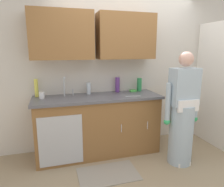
{
  "coord_description": "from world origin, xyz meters",
  "views": [
    {
      "loc": [
        -1.22,
        -2.34,
        1.63
      ],
      "look_at": [
        -0.36,
        0.55,
        1.0
      ],
      "focal_mm": 32.86,
      "sensor_mm": 36.0,
      "label": 1
    }
  ],
  "objects_px": {
    "cup_by_sink": "(42,95)",
    "knife_on_counter": "(133,96)",
    "bottle_water_tall": "(36,88)",
    "sponge": "(133,91)",
    "bottle_dish_liquid": "(139,85)",
    "person_at_sink": "(182,118)",
    "sink": "(68,99)",
    "bottle_water_short": "(117,85)",
    "bottle_cleaner_spray": "(89,88)"
  },
  "relations": [
    {
      "from": "cup_by_sink",
      "to": "knife_on_counter",
      "type": "distance_m",
      "value": 1.37
    },
    {
      "from": "bottle_water_tall",
      "to": "sponge",
      "type": "bearing_deg",
      "value": -1.18
    },
    {
      "from": "bottle_dish_liquid",
      "to": "bottle_water_tall",
      "type": "distance_m",
      "value": 1.68
    },
    {
      "from": "person_at_sink",
      "to": "sponge",
      "type": "xyz_separation_m",
      "value": [
        -0.42,
        0.82,
        0.26
      ]
    },
    {
      "from": "sink",
      "to": "cup_by_sink",
      "type": "relative_size",
      "value": 5.11
    },
    {
      "from": "knife_on_counter",
      "to": "person_at_sink",
      "type": "bearing_deg",
      "value": -34.28
    },
    {
      "from": "bottle_water_short",
      "to": "bottle_dish_liquid",
      "type": "bearing_deg",
      "value": -4.9
    },
    {
      "from": "sink",
      "to": "bottle_dish_liquid",
      "type": "bearing_deg",
      "value": 8.41
    },
    {
      "from": "sink",
      "to": "bottle_dish_liquid",
      "type": "height_order",
      "value": "sink"
    },
    {
      "from": "bottle_water_short",
      "to": "person_at_sink",
      "type": "bearing_deg",
      "value": -51.42
    },
    {
      "from": "sink",
      "to": "bottle_dish_liquid",
      "type": "distance_m",
      "value": 1.26
    },
    {
      "from": "bottle_dish_liquid",
      "to": "sponge",
      "type": "bearing_deg",
      "value": -174.7
    },
    {
      "from": "sponge",
      "to": "bottle_water_tall",
      "type": "bearing_deg",
      "value": 178.82
    },
    {
      "from": "bottle_water_tall",
      "to": "bottle_cleaner_spray",
      "type": "xyz_separation_m",
      "value": [
        0.79,
        -0.02,
        -0.04
      ]
    },
    {
      "from": "bottle_cleaner_spray",
      "to": "cup_by_sink",
      "type": "relative_size",
      "value": 1.94
    },
    {
      "from": "bottle_water_tall",
      "to": "person_at_sink",
      "type": "bearing_deg",
      "value": -23.29
    },
    {
      "from": "sink",
      "to": "cup_by_sink",
      "type": "height_order",
      "value": "sink"
    },
    {
      "from": "bottle_water_tall",
      "to": "sponge",
      "type": "relative_size",
      "value": 2.49
    },
    {
      "from": "sink",
      "to": "bottle_cleaner_spray",
      "type": "relative_size",
      "value": 2.63
    },
    {
      "from": "sink",
      "to": "bottle_water_tall",
      "type": "distance_m",
      "value": 0.51
    },
    {
      "from": "bottle_cleaner_spray",
      "to": "bottle_water_tall",
      "type": "bearing_deg",
      "value": 178.49
    },
    {
      "from": "sink",
      "to": "person_at_sink",
      "type": "bearing_deg",
      "value": -22.94
    },
    {
      "from": "bottle_cleaner_spray",
      "to": "cup_by_sink",
      "type": "height_order",
      "value": "bottle_cleaner_spray"
    },
    {
      "from": "bottle_dish_liquid",
      "to": "bottle_water_tall",
      "type": "xyz_separation_m",
      "value": [
        -1.68,
        0.02,
        0.02
      ]
    },
    {
      "from": "sink",
      "to": "sponge",
      "type": "bearing_deg",
      "value": 8.74
    },
    {
      "from": "bottle_dish_liquid",
      "to": "bottle_water_short",
      "type": "height_order",
      "value": "bottle_water_short"
    },
    {
      "from": "sink",
      "to": "cup_by_sink",
      "type": "bearing_deg",
      "value": 169.82
    },
    {
      "from": "person_at_sink",
      "to": "cup_by_sink",
      "type": "xyz_separation_m",
      "value": [
        -1.91,
        0.72,
        0.3
      ]
    },
    {
      "from": "bottle_water_short",
      "to": "cup_by_sink",
      "type": "height_order",
      "value": "bottle_water_short"
    },
    {
      "from": "cup_by_sink",
      "to": "knife_on_counter",
      "type": "bearing_deg",
      "value": -10.2
    },
    {
      "from": "person_at_sink",
      "to": "bottle_water_short",
      "type": "relative_size",
      "value": 6.45
    },
    {
      "from": "bottle_cleaner_spray",
      "to": "cup_by_sink",
      "type": "xyz_separation_m",
      "value": [
        -0.72,
        -0.12,
        -0.05
      ]
    },
    {
      "from": "person_at_sink",
      "to": "sponge",
      "type": "bearing_deg",
      "value": 117.27
    },
    {
      "from": "sink",
      "to": "knife_on_counter",
      "type": "relative_size",
      "value": 2.08
    },
    {
      "from": "bottle_water_short",
      "to": "sponge",
      "type": "height_order",
      "value": "bottle_water_short"
    },
    {
      "from": "bottle_water_tall",
      "to": "bottle_dish_liquid",
      "type": "bearing_deg",
      "value": -0.71
    },
    {
      "from": "sponge",
      "to": "person_at_sink",
      "type": "bearing_deg",
      "value": -62.73
    },
    {
      "from": "bottle_water_tall",
      "to": "cup_by_sink",
      "type": "height_order",
      "value": "bottle_water_tall"
    },
    {
      "from": "bottle_cleaner_spray",
      "to": "sink",
      "type": "bearing_deg",
      "value": -152.28
    },
    {
      "from": "bottle_dish_liquid",
      "to": "bottle_cleaner_spray",
      "type": "xyz_separation_m",
      "value": [
        -0.89,
        -0.0,
        -0.02
      ]
    },
    {
      "from": "bottle_dish_liquid",
      "to": "bottle_water_tall",
      "type": "relative_size",
      "value": 0.83
    },
    {
      "from": "bottle_dish_liquid",
      "to": "cup_by_sink",
      "type": "xyz_separation_m",
      "value": [
        -1.61,
        -0.12,
        -0.07
      ]
    },
    {
      "from": "sink",
      "to": "person_at_sink",
      "type": "distance_m",
      "value": 1.69
    },
    {
      "from": "sink",
      "to": "cup_by_sink",
      "type": "distance_m",
      "value": 0.38
    },
    {
      "from": "bottle_water_tall",
      "to": "bottle_water_short",
      "type": "relative_size",
      "value": 1.09
    },
    {
      "from": "bottle_dish_liquid",
      "to": "sponge",
      "type": "distance_m",
      "value": 0.16
    },
    {
      "from": "bottle_dish_liquid",
      "to": "bottle_cleaner_spray",
      "type": "height_order",
      "value": "bottle_dish_liquid"
    },
    {
      "from": "knife_on_counter",
      "to": "sponge",
      "type": "height_order",
      "value": "sponge"
    },
    {
      "from": "bottle_water_tall",
      "to": "knife_on_counter",
      "type": "relative_size",
      "value": 1.14
    },
    {
      "from": "bottle_dish_liquid",
      "to": "knife_on_counter",
      "type": "bearing_deg",
      "value": -125.93
    }
  ]
}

